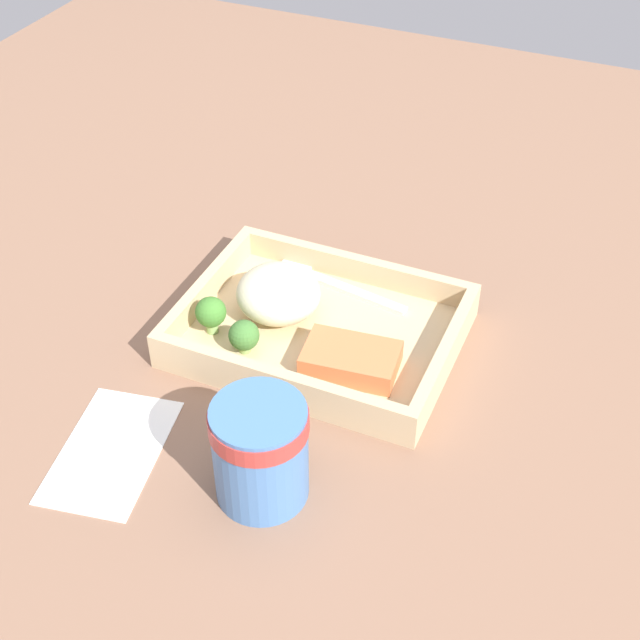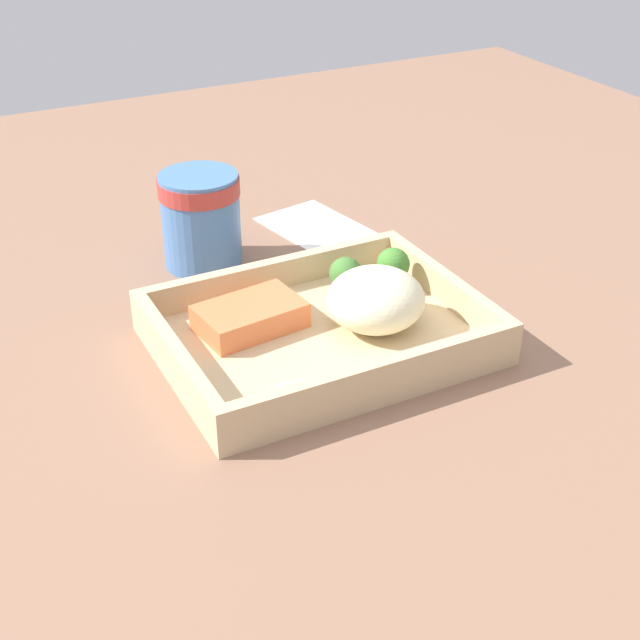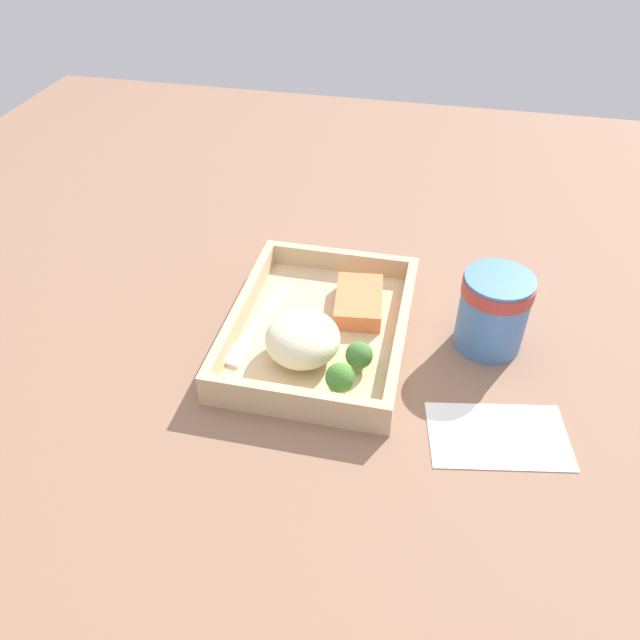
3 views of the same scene
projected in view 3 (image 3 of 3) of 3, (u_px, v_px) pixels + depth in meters
The scene contains 10 objects.
ground_plane at pixel (320, 343), 77.36cm from camera, with size 160.00×160.00×2.00cm, color #85614B.
takeout_tray at pixel (320, 333), 76.33cm from camera, with size 27.58×20.89×1.20cm, color tan.
tray_rim at pixel (320, 321), 75.04cm from camera, with size 27.58×20.89×2.83cm.
salmon_fillet at pixel (359, 302), 78.26cm from camera, with size 9.12×5.76×2.34cm, color #E47544.
mashed_potatoes at pixel (303, 339), 70.58cm from camera, with size 8.74×8.56×5.37cm, color beige.
broccoli_floret_1 at pixel (340, 378), 66.09cm from camera, with size 3.17×3.17×4.16cm.
broccoli_floret_2 at pixel (359, 356), 69.47cm from camera, with size 3.10×3.10×3.61cm.
fork at pixel (255, 329), 75.71cm from camera, with size 15.86×4.13×0.44cm.
paper_cup at pixel (494, 308), 72.37cm from camera, with size 8.23×8.23×9.74cm.
receipt_slip at pixel (498, 435), 64.66cm from camera, with size 8.75×14.39×0.24cm, color white.
Camera 3 is at (56.22, 12.36, 50.75)cm, focal length 35.00 mm.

